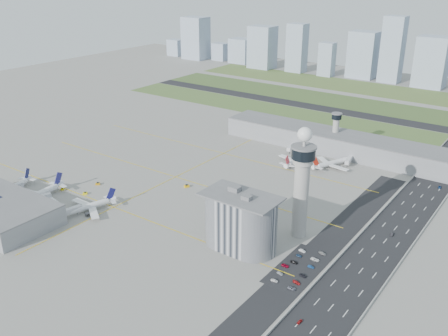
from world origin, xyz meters
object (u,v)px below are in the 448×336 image
Objects in this scene: car_lot_1 at (280,273)px; car_hw_4 at (440,159)px; jet_bridge_far_1 at (351,159)px; car_lot_6 at (292,288)px; car_lot_11 at (322,253)px; car_hw_2 at (440,187)px; tug_1 at (98,184)px; airplane_far_a at (298,156)px; airplane_near_a at (11,186)px; jet_bridge_near_1 at (30,203)px; car_hw_0 at (300,322)px; secondary_tower at (336,128)px; car_hw_1 at (392,234)px; car_lot_9 at (311,267)px; admin_building at (241,222)px; tug_3 at (187,186)px; airplane_near_c at (85,204)px; car_lot_0 at (274,280)px; car_lot_2 at (285,266)px; control_tower at (302,179)px; car_lot_3 at (294,262)px; car_lot_5 at (302,251)px; car_lot_4 at (299,256)px; airplane_far_b at (333,160)px; jet_bridge_far_0 at (294,146)px; tug_2 at (85,193)px; car_lot_7 at (297,282)px; tug_0 at (62,189)px; car_lot_8 at (303,276)px; jet_bridge_near_2 at (60,216)px; tug_5 at (304,174)px; jet_bridge_near_0 at (3,192)px; tug_4 at (294,159)px; airplane_near_b at (35,192)px.

car_hw_4 reaches higher than car_lot_1.
jet_bridge_far_1 is 3.37× the size of car_lot_6.
car_hw_2 is at bearing -4.28° from car_lot_11.
airplane_far_a is at bearing -79.94° from tug_1.
airplane_far_a is at bearing 120.99° from airplane_near_a.
car_hw_0 is at bearing -79.50° from jet_bridge_near_1.
car_hw_1 is at bearing -52.37° from secondary_tower.
car_lot_9 is at bearing -119.97° from car_hw_1.
car_lot_11 is (73.32, -110.37, -4.87)m from airplane_far_a.
admin_building is at bearing 81.26° from airplane_near_a.
airplane_far_a is at bearing 95.79° from tug_3.
airplane_near_c is at bearing 179.75° from car_hw_0.
car_lot_0 is at bearing -72.67° from jet_bridge_near_1.
admin_building is 46.87m from car_lot_11.
car_lot_2 is 13.07m from car_lot_9.
control_tower is 20.81× the size of tug_1.
airplane_far_a reaches higher than car_lot_0.
car_lot_5 is (-1.73, 12.36, 0.07)m from car_lot_3.
car_lot_4 is (11.17, -20.40, -34.48)m from control_tower.
airplane_far_b is at bearing 117.33° from airplane_near_a.
car_lot_5 is 0.92× the size of car_lot_6.
jet_bridge_far_0 is 4.82× the size of tug_2.
car_lot_7 is at bearing -16.90° from admin_building.
airplane_near_c is at bearing -54.34° from jet_bridge_near_1.
tug_0 is (-140.46, -164.21, -2.05)m from jet_bridge_far_1.
car_lot_9 is 0.80× the size of car_lot_11.
jet_bridge_near_1 is 3.62× the size of car_lot_8.
car_lot_3 reaches higher than car_hw_0.
jet_bridge_near_2 is at bearing 109.78° from car_lot_1.
car_lot_5 is (80.41, -139.21, -2.22)m from jet_bridge_far_0.
car_lot_1 is at bearing -106.07° from car_hw_4.
airplane_far_b is (-27.53, 107.43, -29.60)m from control_tower.
car_lot_2 is 1.05× the size of car_lot_8.
tug_5 is (105.20, 115.03, 0.01)m from tug_2.
airplane_far_a is 153.95m from car_lot_1.
jet_bridge_far_0 is 5.10× the size of tug_0.
car_lot_1 is (38.74, -148.02, -4.89)m from airplane_far_b.
car_lot_0 is 0.94× the size of car_lot_7.
car_lot_6 is (207.02, 20.83, -2.27)m from jet_bridge_near_0.
tug_0 reaches higher than car_lot_1.
tug_4 is 0.83× the size of car_lot_5.
control_tower is 48.19m from car_lot_9.
car_lot_1 is at bearing -18.75° from admin_building.
secondary_tower reaches higher than car_hw_0.
car_lot_5 is (-1.62, 32.29, -0.01)m from car_lot_0.
car_lot_2 is at bearing 47.95° from tug_2.
car_lot_3 is 1.00× the size of car_hw_2.
airplane_near_b reaches higher than tug_3.
admin_building is at bearing 38.42° from tug_4.
airplane_far_a is at bearing -63.13° from jet_bridge_far_1.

